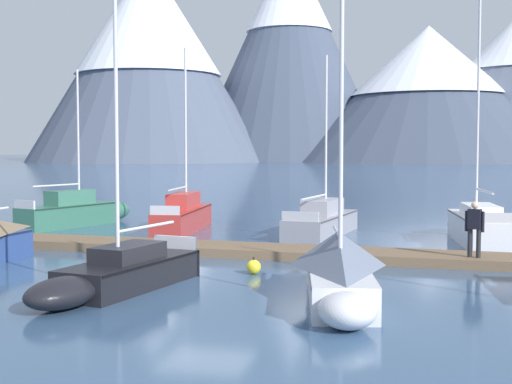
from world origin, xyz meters
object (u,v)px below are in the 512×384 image
(sailboat_mid_dock_port, at_px, (185,215))
(person_on_dock, at_px, (475,226))
(sailboat_outer_slip, at_px, (339,269))
(sailboat_far_berth, at_px, (325,220))
(sailboat_end_of_dock, at_px, (478,225))
(sailboat_nearest_berth, at_px, (78,211))
(mooring_buoy_inner_mooring, at_px, (254,267))
(sailboat_mid_dock_starboard, at_px, (117,273))

(sailboat_mid_dock_port, xyz_separation_m, person_on_dock, (11.76, -7.46, 0.61))
(sailboat_outer_slip, bearing_deg, sailboat_far_berth, 99.41)
(sailboat_end_of_dock, bearing_deg, person_on_dock, -94.95)
(sailboat_far_berth, relative_size, person_on_dock, 4.41)
(sailboat_nearest_berth, distance_m, person_on_dock, 18.90)
(sailboat_far_berth, height_order, person_on_dock, sailboat_far_berth)
(sailboat_end_of_dock, height_order, mooring_buoy_inner_mooring, sailboat_end_of_dock)
(sailboat_end_of_dock, bearing_deg, sailboat_mid_dock_starboard, -128.10)
(person_on_dock, bearing_deg, sailboat_outer_slip, -120.53)
(person_on_dock, bearing_deg, sailboat_end_of_dock, 85.05)
(sailboat_end_of_dock, relative_size, mooring_buoy_inner_mooring, 19.37)
(sailboat_far_berth, distance_m, mooring_buoy_inner_mooring, 9.99)
(sailboat_far_berth, bearing_deg, sailboat_mid_dock_port, 178.31)
(sailboat_outer_slip, relative_size, sailboat_end_of_dock, 0.79)
(sailboat_nearest_berth, distance_m, sailboat_outer_slip, 19.38)
(sailboat_far_berth, bearing_deg, sailboat_mid_dock_starboard, -104.21)
(person_on_dock, bearing_deg, sailboat_mid_dock_port, 147.63)
(sailboat_mid_dock_starboard, xyz_separation_m, mooring_buoy_inner_mooring, (2.71, 3.28, -0.27))
(sailboat_outer_slip, bearing_deg, person_on_dock, 59.47)
(sailboat_nearest_berth, bearing_deg, sailboat_mid_dock_starboard, -59.17)
(sailboat_mid_dock_starboard, height_order, sailboat_outer_slip, sailboat_mid_dock_starboard)
(person_on_dock, relative_size, mooring_buoy_inner_mooring, 3.43)
(sailboat_far_berth, distance_m, sailboat_end_of_dock, 6.19)
(person_on_dock, bearing_deg, sailboat_nearest_berth, 155.34)
(sailboat_outer_slip, bearing_deg, mooring_buoy_inner_mooring, 132.46)
(sailboat_far_berth, bearing_deg, sailboat_end_of_dock, -11.36)
(sailboat_nearest_berth, height_order, sailboat_mid_dock_port, sailboat_mid_dock_port)
(sailboat_outer_slip, relative_size, mooring_buoy_inner_mooring, 15.37)
(sailboat_mid_dock_port, distance_m, sailboat_outer_slip, 15.64)
(sailboat_nearest_berth, xyz_separation_m, sailboat_outer_slip, (13.77, -13.63, 0.11))
(sailboat_mid_dock_port, bearing_deg, sailboat_nearest_berth, 175.54)
(sailboat_mid_dock_starboard, bearing_deg, mooring_buoy_inner_mooring, 50.39)
(sailboat_mid_dock_port, relative_size, mooring_buoy_inner_mooring, 16.22)
(sailboat_outer_slip, xyz_separation_m, mooring_buoy_inner_mooring, (-2.80, 3.06, -0.56))
(sailboat_nearest_berth, bearing_deg, sailboat_end_of_dock, -5.89)
(sailboat_mid_dock_port, xyz_separation_m, sailboat_end_of_dock, (12.29, -1.40, -0.00))
(sailboat_mid_dock_starboard, xyz_separation_m, sailboat_far_berth, (3.35, 13.24, 0.10))
(sailboat_nearest_berth, bearing_deg, sailboat_mid_dock_port, -4.46)
(sailboat_outer_slip, distance_m, sailboat_end_of_dock, 12.44)
(sailboat_nearest_berth, height_order, sailboat_far_berth, sailboat_far_berth)
(sailboat_end_of_dock, xyz_separation_m, person_on_dock, (-0.52, -6.05, 0.61))
(sailboat_mid_dock_port, relative_size, sailboat_mid_dock_starboard, 0.99)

